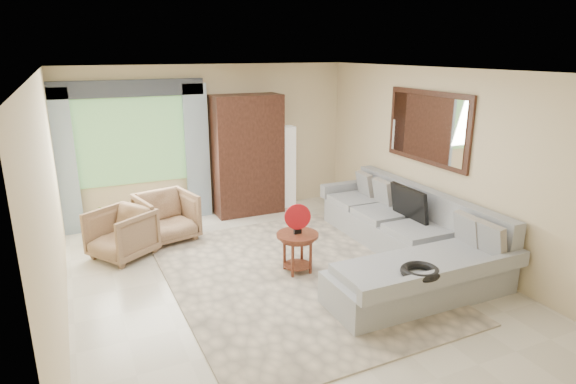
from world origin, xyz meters
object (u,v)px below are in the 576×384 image
armchair_right (167,217)px  tv_screen (409,203)px  armchair_left (121,234)px  armoire (247,155)px  floor_lamp (287,167)px  sectional_sofa (405,242)px  potted_plant (103,221)px  coffee_table (297,252)px

armchair_right → tv_screen: bearing=-44.8°
armchair_left → armoire: (2.30, 1.12, 0.70)m
armchair_right → floor_lamp: bearing=4.6°
armchair_right → armoire: 1.88m
sectional_sofa → floor_lamp: (-0.43, 2.96, 0.47)m
sectional_sofa → potted_plant: 4.57m
potted_plant → floor_lamp: (3.29, 0.31, 0.46)m
potted_plant → armoire: (2.49, 0.25, 0.76)m
floor_lamp → armchair_left: bearing=-159.1°
armchair_right → potted_plant: bearing=137.7°
armchair_left → armchair_right: bearing=85.0°
sectional_sofa → armchair_left: sectional_sofa is taller
potted_plant → coffee_table: bearing=-46.8°
floor_lamp → coffee_table: bearing=-111.9°
potted_plant → armoire: bearing=5.6°
tv_screen → floor_lamp: size_ratio=0.49×
sectional_sofa → armchair_right: size_ratio=4.25×
coffee_table → sectional_sofa: bearing=-10.9°
coffee_table → armoire: 2.73m
sectional_sofa → armchair_left: 3.96m
tv_screen → armchair_right: tv_screen is taller
tv_screen → potted_plant: 4.65m
tv_screen → potted_plant: (-3.99, 2.35, -0.43)m
potted_plant → tv_screen: bearing=-30.5°
tv_screen → coffee_table: tv_screen is taller
armchair_left → coffee_table: bearing=20.0°
sectional_sofa → potted_plant: (-3.72, 2.65, 0.00)m
sectional_sofa → armchair_left: size_ratio=4.51×
armchair_right → floor_lamp: (2.39, 0.79, 0.38)m
tv_screen → armchair_left: tv_screen is taller
sectional_sofa → armoire: bearing=113.1°
armchair_left → potted_plant: armchair_left is taller
sectional_sofa → potted_plant: sectional_sofa is taller
tv_screen → armoire: (-1.50, 2.60, 0.33)m
armchair_left → tv_screen: bearing=35.0°
sectional_sofa → coffee_table: sectional_sofa is taller
sectional_sofa → tv_screen: bearing=48.4°
tv_screen → floor_lamp: bearing=104.8°
tv_screen → armchair_right: size_ratio=0.91×
potted_plant → sectional_sofa: bearing=-35.5°
armchair_left → armoire: bearing=82.2°
potted_plant → armoire: 2.61m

